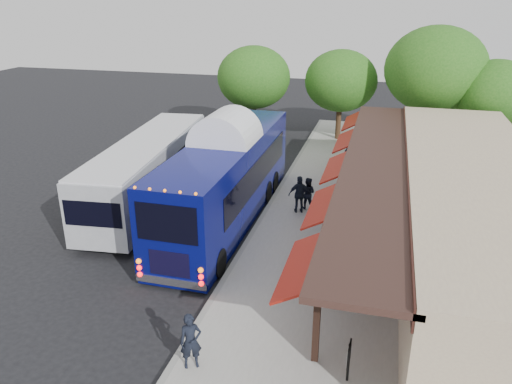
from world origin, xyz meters
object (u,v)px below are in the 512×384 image
Objects in this scene: ped_b at (307,193)px; ped_d at (354,149)px; coach_bus at (227,175)px; ped_a at (191,341)px; sign_board at (349,356)px; city_bus at (149,169)px; ped_c at (300,194)px.

ped_d is (1.54, 7.39, 0.11)m from ped_b.
coach_bus is 9.76m from ped_a.
coach_bus is 8.17× the size of ped_b.
coach_bus reaches higher than sign_board.
ped_a is at bearing -64.63° from city_bus.
ped_d reaches higher than sign_board.
coach_bus is 10.92m from sign_board.
ped_a is at bearing 89.17° from ped_b.
coach_bus is 3.98m from ped_b.
city_bus reaches higher than ped_a.
city_bus reaches higher than ped_c.
sign_board is (4.10, 0.52, -0.03)m from ped_a.
ped_c is (-0.28, -0.50, 0.11)m from ped_b.
ped_b is at bearing 89.78° from ped_d.
ped_b is 0.87× the size of ped_d.
ped_d reaches higher than ped_a.
city_bus is (-4.26, 1.02, -0.40)m from coach_bus.
ped_c is (7.28, 0.32, -0.70)m from city_bus.
coach_bus reaches higher than ped_c.
sign_board is at bearing -21.69° from ped_a.
coach_bus reaches higher than ped_b.
ped_b is 11.15m from sign_board.
sign_board is (3.12, -10.29, -0.10)m from ped_c.
city_bus is 6.73× the size of ped_d.
ped_a is 10.86m from ped_c.
coach_bus is at bearing 73.27° from ped_a.
city_bus is 6.75× the size of ped_c.
ped_c is at bearing 109.50° from sign_board.
ped_b is 0.58m from ped_c.
coach_bus is at bearing 5.55° from ped_c.
ped_a is 0.92× the size of ped_d.
coach_bus is at bearing 127.12° from sign_board.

